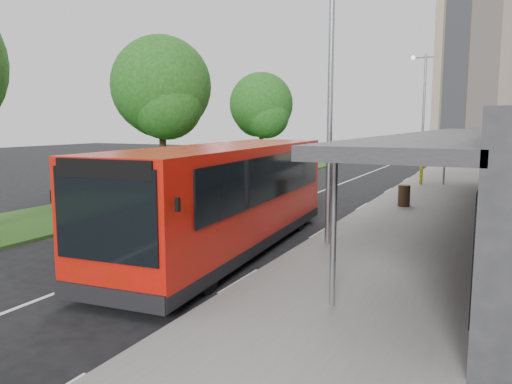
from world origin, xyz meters
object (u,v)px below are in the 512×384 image
litter_bin (404,196)px  car_near (412,155)px  bus_second (208,182)px  tree_far (261,109)px  bollard (421,175)px  car_far (399,152)px  lamp_post_far (422,108)px  lamp_post_near (328,90)px  bus_main (227,198)px  tree_mid (162,93)px

litter_bin → car_near: size_ratio=0.25×
bus_second → car_near: 33.31m
tree_far → car_near: tree_far is taller
bollard → car_far: (-5.80, 25.97, -0.20)m
litter_bin → car_near: (-3.88, 27.81, 0.03)m
lamp_post_far → car_near: 16.55m
car_near → car_far: car_near is taller
lamp_post_near → lamp_post_far: same height
bollard → car_near: (-3.45, 19.38, -0.08)m
bollard → car_near: size_ratio=0.30×
tree_far → bus_main: bearing=-67.3°
lamp_post_near → car_near: bearing=94.6°
bus_second → lamp_post_near: bearing=-23.8°
tree_far → car_far: size_ratio=2.31×
tree_mid → bollard: (11.71, 9.36, -4.57)m
tree_mid → litter_bin: bearing=4.4°
lamp_post_near → car_far: 42.90m
bus_second → litter_bin: size_ratio=10.76×
car_near → car_far: size_ratio=1.18×
litter_bin → car_far: litter_bin is taller
tree_mid → tree_far: tree_mid is taller
bus_main → bollard: bearing=76.2°
litter_bin → bollard: (-0.42, 8.43, 0.11)m
lamp_post_far → bus_second: size_ratio=0.80×
litter_bin → bollard: size_ratio=0.81×
litter_bin → tree_mid: bearing=-175.6°
tree_far → bollard: 12.68m
lamp_post_near → car_far: (-5.21, 42.38, -4.19)m
bollard → car_near: bearing=100.1°
lamp_post_far → litter_bin: (1.01, -12.02, -4.10)m
car_near → bollard: bearing=-85.1°
bus_main → bus_second: 5.36m
tree_mid → car_far: 36.13m
bollard → car_near: bollard is taller
bollard → tree_mid: bearing=-141.4°
bollard → tree_far: bearing=167.3°
lamp_post_far → bus_main: (-2.47, -21.67, -3.11)m
lamp_post_near → tree_mid: bearing=147.6°
lamp_post_near → bus_second: (-5.71, 2.60, -3.27)m
car_far → tree_far: bearing=-82.1°
bollard → car_far: bearing=102.6°
tree_far → bus_main: size_ratio=0.66×
litter_bin → car_far: (-6.22, 34.40, -0.09)m
litter_bin → bus_main: bearing=-109.8°
car_near → bus_main: bearing=-94.6°
tree_far → lamp_post_far: (11.13, 0.95, -0.08)m
lamp_post_far → bollard: (0.58, -3.59, -3.99)m
lamp_post_near → car_near: (-2.87, 35.78, -4.07)m
car_far → bollard: bearing=-55.3°
lamp_post_far → litter_bin: lamp_post_far is taller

